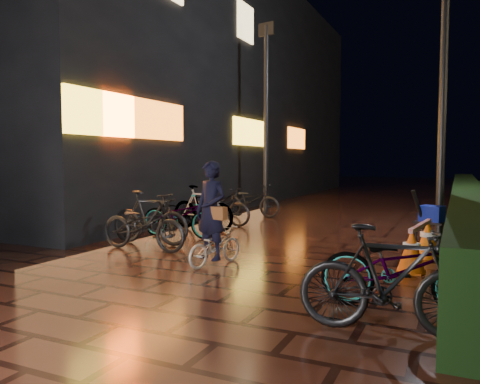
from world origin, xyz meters
The scene contains 10 objects.
ground centered at (0.00, 0.00, 0.00)m, with size 80.00×80.00×0.00m, color #381911.
hedge centered at (3.30, 8.00, 0.50)m, with size 0.70×20.00×1.00m, color black.
storefront_block centered at (-9.50, 11.50, 4.50)m, with size 12.09×22.00×9.00m.
lamp_post_hedge centered at (2.74, 4.61, 3.25)m, with size 0.56×0.24×5.90m.
lamp_post_sf centered at (-2.35, 7.63, 3.21)m, with size 0.56×0.20×5.83m.
cyclist centered at (-0.41, 0.54, 0.61)m, with size 0.69×1.22×1.66m.
traffic_barrier centered at (2.55, 1.99, 0.33)m, with size 0.57×1.64×0.67m.
cart_assembly centered at (2.60, 4.14, 0.55)m, with size 0.74×0.63×1.08m.
parked_bikes_storefront centered at (-2.36, 3.41, 0.49)m, with size 2.10×6.14×1.06m.
parked_bikes_hedge centered at (2.53, -0.87, 0.50)m, with size 1.85×1.54×1.06m.
Camera 1 is at (3.06, -5.89, 1.68)m, focal length 35.00 mm.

